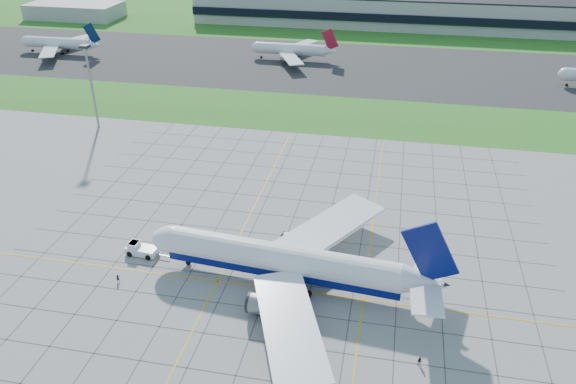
% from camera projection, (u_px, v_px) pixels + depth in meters
% --- Properties ---
extents(ground, '(1400.00, 1400.00, 0.00)m').
position_uv_depth(ground, '(270.00, 281.00, 107.83)').
color(ground, gray).
rests_on(ground, ground).
extents(grass_median, '(700.00, 35.00, 0.04)m').
position_uv_depth(grass_median, '(331.00, 114.00, 184.95)').
color(grass_median, '#2F641C').
rests_on(grass_median, ground).
extents(asphalt_taxiway, '(700.00, 75.00, 0.04)m').
position_uv_depth(asphalt_taxiway, '(348.00, 67.00, 232.09)').
color(asphalt_taxiway, '#383838').
rests_on(asphalt_taxiway, ground).
extents(grass_far, '(700.00, 145.00, 0.04)m').
position_uv_depth(grass_far, '(368.00, 13.00, 326.37)').
color(grass_far, '#2F641C').
rests_on(grass_far, ground).
extents(apron_markings, '(120.00, 130.00, 0.03)m').
position_uv_depth(apron_markings, '(284.00, 249.00, 117.25)').
color(apron_markings, '#474744').
rests_on(apron_markings, ground).
extents(terminal, '(260.00, 43.00, 15.80)m').
position_uv_depth(terminal, '(442.00, 10.00, 294.14)').
color(terminal, '#B7B7B2').
rests_on(terminal, ground).
extents(service_block, '(50.00, 25.00, 8.00)m').
position_uv_depth(service_block, '(75.00, 10.00, 313.32)').
color(service_block, '#B7B7B2').
rests_on(service_block, ground).
extents(light_mast, '(2.50, 2.50, 25.60)m').
position_uv_depth(light_mast, '(90.00, 76.00, 167.69)').
color(light_mast, gray).
rests_on(light_mast, ground).
extents(airliner, '(58.46, 59.01, 18.40)m').
position_uv_depth(airliner, '(285.00, 261.00, 105.07)').
color(airliner, white).
rests_on(airliner, ground).
extents(pushback_tug, '(9.47, 3.78, 2.61)m').
position_uv_depth(pushback_tug, '(141.00, 249.00, 115.17)').
color(pushback_tug, white).
rests_on(pushback_tug, ground).
extents(crew_near, '(0.72, 0.69, 1.67)m').
position_uv_depth(crew_near, '(118.00, 278.00, 107.32)').
color(crew_near, black).
rests_on(crew_near, ground).
extents(crew_far, '(0.94, 0.83, 1.63)m').
position_uv_depth(crew_far, '(420.00, 361.00, 88.74)').
color(crew_far, black).
rests_on(crew_far, ground).
extents(distant_jet_0, '(36.16, 42.66, 14.08)m').
position_uv_depth(distant_jet_0, '(59.00, 43.00, 248.45)').
color(distant_jet_0, white).
rests_on(distant_jet_0, ground).
extents(distant_jet_1, '(35.09, 42.66, 14.08)m').
position_uv_depth(distant_jet_1, '(292.00, 49.00, 239.27)').
color(distant_jet_1, white).
rests_on(distant_jet_1, ground).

